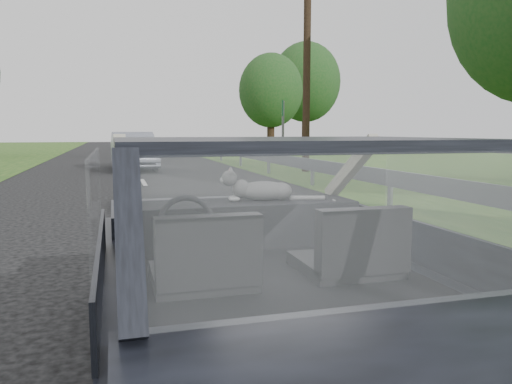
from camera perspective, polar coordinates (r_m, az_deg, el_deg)
ground at (r=3.14m, az=1.07°, el=-21.10°), size 140.00×140.00×0.00m
subject_car at (r=2.87m, az=1.10°, el=-8.23°), size 1.80×4.00×1.45m
dashboard at (r=3.43m, az=-1.96°, el=-3.58°), size 1.58×0.45×0.30m
driver_seat at (r=2.47m, az=-5.85°, el=-7.08°), size 0.50×0.72×0.42m
passenger_seat at (r=2.72m, az=11.06°, el=-5.86°), size 0.50×0.72×0.42m
steering_wheel at (r=3.06m, az=-7.92°, el=-3.61°), size 0.36×0.36×0.04m
cat at (r=3.45m, az=0.85°, el=0.28°), size 0.54×0.24×0.23m
guardrail at (r=13.67m, az=6.03°, el=3.16°), size 0.05×90.00×0.32m
other_car at (r=19.89m, az=-13.83°, el=4.60°), size 1.93×4.48×1.45m
highway_sign at (r=22.39m, az=3.10°, el=6.78°), size 0.53×1.08×2.82m
utility_pole at (r=18.51m, az=5.84°, el=14.82°), size 0.31×0.31×8.04m
tree_2 at (r=32.94m, az=1.71°, el=9.88°), size 4.93×4.93×6.31m
tree_3 at (r=39.42m, az=5.69°, el=10.64°), size 5.32×5.32×8.06m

